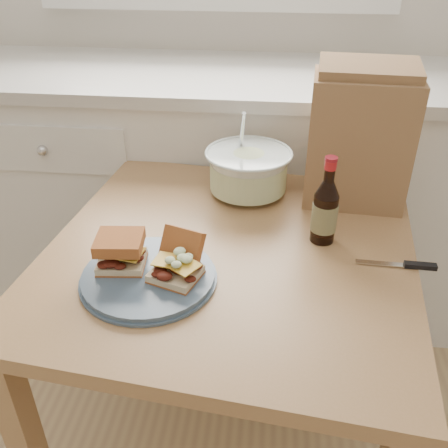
# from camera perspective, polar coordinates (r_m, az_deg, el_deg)

# --- Properties ---
(cabinet_run) EXTENTS (2.50, 0.64, 0.94)m
(cabinet_run) POSITION_cam_1_polar(r_m,az_deg,el_deg) (1.99, -1.72, 4.02)
(cabinet_run) COLOR white
(cabinet_run) RESTS_ON ground
(dining_table) EXTENTS (0.96, 0.96, 0.72)m
(dining_table) POSITION_cam_1_polar(r_m,az_deg,el_deg) (1.26, 0.65, -6.76)
(dining_table) COLOR #A87A4F
(dining_table) RESTS_ON ground
(plate) EXTENTS (0.29, 0.29, 0.02)m
(plate) POSITION_cam_1_polar(r_m,az_deg,el_deg) (1.10, -8.62, -6.00)
(plate) COLOR #455A70
(plate) RESTS_ON dining_table
(sandwich_left) EXTENTS (0.11, 0.10, 0.07)m
(sandwich_left) POSITION_cam_1_polar(r_m,az_deg,el_deg) (1.11, -11.74, -3.04)
(sandwich_left) COLOR beige
(sandwich_left) RESTS_ON plate
(sandwich_right) EXTENTS (0.12, 0.16, 0.08)m
(sandwich_right) POSITION_cam_1_polar(r_m,az_deg,el_deg) (1.08, -5.34, -4.28)
(sandwich_right) COLOR beige
(sandwich_right) RESTS_ON plate
(coleslaw_bowl) EXTENTS (0.24, 0.24, 0.24)m
(coleslaw_bowl) POSITION_cam_1_polar(r_m,az_deg,el_deg) (1.41, 2.78, 5.88)
(coleslaw_bowl) COLOR silver
(coleslaw_bowl) RESTS_ON dining_table
(beer_bottle) EXTENTS (0.06, 0.06, 0.22)m
(beer_bottle) POSITION_cam_1_polar(r_m,az_deg,el_deg) (1.21, 11.47, 1.53)
(beer_bottle) COLOR black
(beer_bottle) RESTS_ON dining_table
(knife) EXTENTS (0.18, 0.02, 0.01)m
(knife) POSITION_cam_1_polar(r_m,az_deg,el_deg) (1.21, 20.49, -4.43)
(knife) COLOR silver
(knife) RESTS_ON dining_table
(paper_bag) EXTENTS (0.27, 0.19, 0.34)m
(paper_bag) POSITION_cam_1_polar(r_m,az_deg,el_deg) (1.38, 15.14, 9.11)
(paper_bag) COLOR #976B49
(paper_bag) RESTS_ON dining_table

